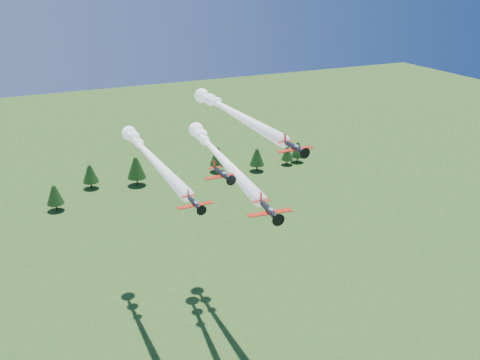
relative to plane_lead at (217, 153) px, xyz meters
name	(u,v)px	position (x,y,z in m)	size (l,w,h in m)	color
plane_lead	(217,153)	(0.00, 0.00, 0.00)	(10.93, 55.88, 3.70)	black
plane_left	(148,154)	(-12.92, 9.49, -1.21)	(6.60, 53.35, 3.70)	black
plane_right	(230,111)	(6.13, 6.79, 7.27)	(7.18, 52.55, 3.70)	black
plane_slot	(222,174)	(-4.51, -13.79, 0.78)	(7.42, 8.07, 2.62)	black
treeline	(123,174)	(-2.55, 90.61, -36.57)	(171.10, 21.61, 11.56)	#382314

